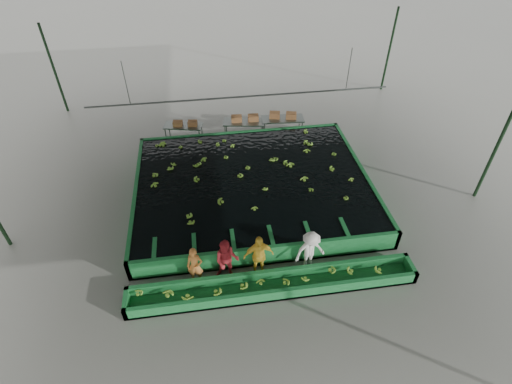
{
  "coord_description": "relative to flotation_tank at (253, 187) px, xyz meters",
  "views": [
    {
      "loc": [
        -1.85,
        -11.81,
        11.49
      ],
      "look_at": [
        0.0,
        0.5,
        1.0
      ],
      "focal_mm": 28.0,
      "sensor_mm": 36.0,
      "label": 1
    }
  ],
  "objects": [
    {
      "name": "sorting_trough",
      "position": [
        0.0,
        -5.1,
        -0.2
      ],
      "size": [
        10.0,
        1.0,
        0.5
      ],
      "primitive_type": null,
      "color": "#1C7333",
      "rests_on": "ground"
    },
    {
      "name": "packing_table_left",
      "position": [
        -2.9,
        4.96,
        -0.01
      ],
      "size": [
        2.08,
        1.2,
        0.89
      ],
      "primitive_type": null,
      "rotation": [
        0.0,
        0.0,
        -0.23
      ],
      "color": "#59605B",
      "rests_on": "ground"
    },
    {
      "name": "worker_b",
      "position": [
        -1.51,
        -4.3,
        0.43
      ],
      "size": [
        0.94,
        0.77,
        1.75
      ],
      "primitive_type": "imported",
      "rotation": [
        0.0,
        0.0,
        -0.14
      ],
      "color": "red",
      "rests_on": "ground"
    },
    {
      "name": "packing_table_right",
      "position": [
        2.27,
        4.72,
        0.05
      ],
      "size": [
        2.24,
        1.01,
        1.0
      ],
      "primitive_type": null,
      "rotation": [
        0.0,
        0.0,
        -0.06
      ],
      "color": "#59605B",
      "rests_on": "ground"
    },
    {
      "name": "flotation_tank",
      "position": [
        0.0,
        0.0,
        0.0
      ],
      "size": [
        10.0,
        8.0,
        0.9
      ],
      "primitive_type": null,
      "color": "#1C7333",
      "rests_on": "ground"
    },
    {
      "name": "tank_water",
      "position": [
        0.0,
        -0.0,
        0.4
      ],
      "size": [
        9.7,
        7.7,
        0.0
      ],
      "primitive_type": "cube",
      "color": "black",
      "rests_on": "flotation_tank"
    },
    {
      "name": "rail_hanger_left",
      "position": [
        -5.0,
        3.5,
        3.55
      ],
      "size": [
        0.04,
        0.04,
        2.0
      ],
      "primitive_type": "cylinder",
      "color": "#59605B",
      "rests_on": "shed_roof"
    },
    {
      "name": "cableway_rail",
      "position": [
        0.0,
        3.5,
        2.55
      ],
      "size": [
        0.08,
        0.08,
        14.0
      ],
      "primitive_type": "cylinder",
      "color": "#59605B",
      "rests_on": "shed_roof"
    },
    {
      "name": "floating_bananas",
      "position": [
        0.0,
        0.8,
        0.4
      ],
      "size": [
        8.2,
        5.59,
        0.11
      ],
      "primitive_type": null,
      "color": "#77B131",
      "rests_on": "tank_water"
    },
    {
      "name": "rail_hanger_right",
      "position": [
        5.0,
        3.5,
        3.55
      ],
      "size": [
        0.04,
        0.04,
        2.0
      ],
      "primitive_type": "cylinder",
      "color": "#59605B",
      "rests_on": "shed_roof"
    },
    {
      "name": "shed_posts",
      "position": [
        0.0,
        -1.5,
        2.05
      ],
      "size": [
        20.0,
        22.0,
        5.0
      ],
      "primitive_type": null,
      "color": "black",
      "rests_on": "ground"
    },
    {
      "name": "worker_a",
      "position": [
        -2.61,
        -4.3,
        0.32
      ],
      "size": [
        0.63,
        0.48,
        1.54
      ],
      "primitive_type": "imported",
      "rotation": [
        0.0,
        0.0,
        -0.21
      ],
      "color": "orange",
      "rests_on": "ground"
    },
    {
      "name": "shed_roof",
      "position": [
        0.0,
        -1.5,
        4.55
      ],
      "size": [
        20.0,
        22.0,
        0.04
      ],
      "primitive_type": "cube",
      "color": "slate",
      "rests_on": "shed_posts"
    },
    {
      "name": "worker_c",
      "position": [
        -0.41,
        -4.3,
        0.46
      ],
      "size": [
        1.1,
        0.52,
        1.82
      ],
      "primitive_type": "imported",
      "rotation": [
        0.0,
        0.0,
        0.07
      ],
      "color": "yellow",
      "rests_on": "ground"
    },
    {
      "name": "packing_table_mid",
      "position": [
        0.22,
        4.75,
        0.03
      ],
      "size": [
        2.24,
        1.19,
        0.97
      ],
      "primitive_type": null,
      "rotation": [
        0.0,
        0.0,
        -0.17
      ],
      "color": "#59605B",
      "rests_on": "ground"
    },
    {
      "name": "ground",
      "position": [
        0.0,
        -1.5,
        -0.45
      ],
      "size": [
        80.0,
        80.0,
        0.0
      ],
      "primitive_type": "plane",
      "color": "slate",
      "rests_on": "ground"
    },
    {
      "name": "box_stack_right",
      "position": [
        2.29,
        4.77,
        0.55
      ],
      "size": [
        1.45,
        0.68,
        0.3
      ],
      "primitive_type": null,
      "rotation": [
        0.0,
        0.0,
        -0.22
      ],
      "color": "#976136",
      "rests_on": "packing_table_right"
    },
    {
      "name": "box_stack_left",
      "position": [
        -2.79,
        4.91,
        0.44
      ],
      "size": [
        1.26,
        0.49,
        0.26
      ],
      "primitive_type": null,
      "rotation": [
        0.0,
        0.0,
        -0.13
      ],
      "color": "#976136",
      "rests_on": "packing_table_left"
    },
    {
      "name": "worker_d",
      "position": [
        1.43,
        -4.3,
        0.4
      ],
      "size": [
        1.19,
        0.8,
        1.71
      ],
      "primitive_type": "imported",
      "rotation": [
        0.0,
        0.0,
        0.16
      ],
      "color": "white",
      "rests_on": "ground"
    },
    {
      "name": "trough_bananas",
      "position": [
        0.0,
        -5.1,
        -0.05
      ],
      "size": [
        8.35,
        0.56,
        0.11
      ],
      "primitive_type": null,
      "color": "#77B131",
      "rests_on": "sorting_trough"
    },
    {
      "name": "box_stack_mid",
      "position": [
        0.29,
        4.82,
        0.52
      ],
      "size": [
        1.42,
        0.46,
        0.3
      ],
      "primitive_type": null,
      "rotation": [
        0.0,
        0.0,
        -0.05
      ],
      "color": "#976136",
      "rests_on": "packing_table_mid"
    }
  ]
}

